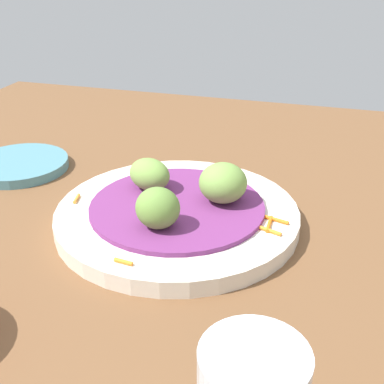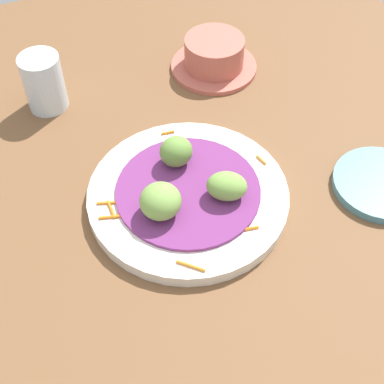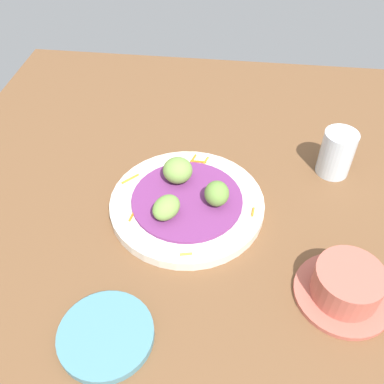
# 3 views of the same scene
# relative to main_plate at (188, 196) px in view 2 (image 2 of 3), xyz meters

# --- Properties ---
(table_surface) EXTENTS (1.10, 1.10, 0.02)m
(table_surface) POSITION_rel_main_plate_xyz_m (-0.05, -0.01, -0.02)
(table_surface) COLOR brown
(table_surface) RESTS_ON ground
(main_plate) EXTENTS (0.27, 0.27, 0.02)m
(main_plate) POSITION_rel_main_plate_xyz_m (0.00, 0.00, 0.00)
(main_plate) COLOR silver
(main_plate) RESTS_ON table_surface
(cabbage_bed) EXTENTS (0.20, 0.20, 0.01)m
(cabbage_bed) POSITION_rel_main_plate_xyz_m (0.00, 0.00, 0.01)
(cabbage_bed) COLOR #702D6B
(cabbage_bed) RESTS_ON main_plate
(carrot_garnish) EXTENTS (0.25, 0.25, 0.00)m
(carrot_garnish) POSITION_rel_main_plate_xyz_m (0.01, -0.04, 0.01)
(carrot_garnish) COLOR orange
(carrot_garnish) RESTS_ON main_plate
(guac_scoop_left) EXTENTS (0.07, 0.07, 0.04)m
(guac_scoop_left) POSITION_rel_main_plate_xyz_m (0.02, -0.05, 0.04)
(guac_scoop_left) COLOR #759E47
(guac_scoop_left) RESTS_ON cabbage_bed
(guac_scoop_center) EXTENTS (0.06, 0.07, 0.04)m
(guac_scoop_center) POSITION_rel_main_plate_xyz_m (0.03, 0.04, 0.03)
(guac_scoop_center) COLOR #759E47
(guac_scoop_center) RESTS_ON cabbage_bed
(guac_scoop_right) EXTENTS (0.04, 0.05, 0.04)m
(guac_scoop_right) POSITION_rel_main_plate_xyz_m (-0.05, 0.00, 0.04)
(guac_scoop_right) COLOR olive
(guac_scoop_right) RESTS_ON cabbage_bed
(side_plate_small) EXTENTS (0.13, 0.13, 0.01)m
(side_plate_small) POSITION_rel_main_plate_xyz_m (0.08, 0.26, -0.00)
(side_plate_small) COLOR teal
(side_plate_small) RESTS_ON table_surface
(terracotta_bowl) EXTENTS (0.15, 0.15, 0.06)m
(terracotta_bowl) POSITION_rel_main_plate_xyz_m (-0.25, 0.15, 0.02)
(terracotta_bowl) COLOR #B75B4C
(terracotta_bowl) RESTS_ON table_surface
(water_glass) EXTENTS (0.06, 0.06, 0.09)m
(water_glass) POSITION_rel_main_plate_xyz_m (-0.27, -0.13, 0.04)
(water_glass) COLOR silver
(water_glass) RESTS_ON table_surface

